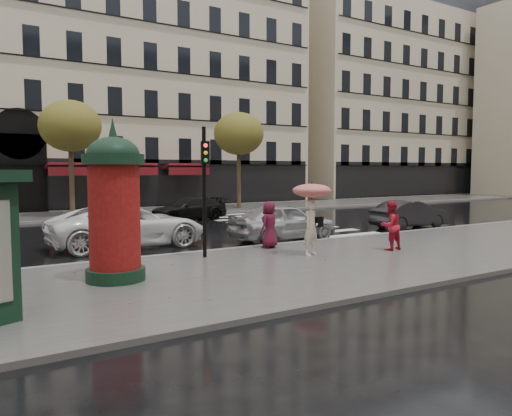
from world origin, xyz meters
TOP-DOWN VIEW (x-y plane):
  - ground at (0.00, 0.00)m, footprint 160.00×160.00m
  - near_sidewalk at (0.00, -0.50)m, footprint 90.00×7.00m
  - far_sidewalk at (0.00, 19.00)m, footprint 90.00×6.00m
  - near_kerb at (0.00, 3.00)m, footprint 90.00×0.25m
  - far_kerb at (0.00, 16.00)m, footprint 90.00×0.25m
  - zebra_crossing at (6.00, 9.60)m, footprint 3.60×11.75m
  - bldg_far_corner at (6.00, 30.00)m, footprint 26.00×14.00m
  - bldg_far_right at (34.00, 30.00)m, footprint 24.00×14.00m
  - tree_far_left at (-2.00, 18.00)m, footprint 3.40×3.40m
  - tree_far_right at (9.00, 18.00)m, footprint 3.40×3.40m
  - woman_umbrella at (1.19, 0.49)m, footprint 1.18×1.18m
  - woman_red at (4.00, -0.12)m, footprint 0.80×0.63m
  - man_burgundy at (0.93, 2.40)m, footprint 0.90×0.76m
  - morris_column at (-4.94, 0.26)m, footprint 1.42×1.42m
  - traffic_light at (-1.75, 1.88)m, footprint 0.29×0.38m
  - car_silver at (2.79, 4.20)m, footprint 4.36×1.79m
  - car_darkgrey at (10.29, 4.40)m, footprint 4.02×1.60m
  - car_white at (-2.78, 5.83)m, footprint 5.56×2.60m
  - car_black at (3.03, 13.34)m, footprint 4.42×2.02m

SIDE VIEW (x-z plane):
  - ground at x=0.00m, z-range 0.00..0.00m
  - zebra_crossing at x=6.00m, z-range 0.00..0.01m
  - near_sidewalk at x=0.00m, z-range 0.00..0.12m
  - far_sidewalk at x=0.00m, z-range 0.00..0.12m
  - near_kerb at x=0.00m, z-range 0.00..0.14m
  - far_kerb at x=0.00m, z-range 0.00..0.14m
  - car_black at x=3.03m, z-range 0.00..1.25m
  - car_darkgrey at x=10.29m, z-range 0.00..1.30m
  - car_silver at x=2.79m, z-range 0.00..1.48m
  - car_white at x=-2.78m, z-range 0.00..1.54m
  - man_burgundy at x=0.93m, z-range 0.12..1.69m
  - woman_red at x=4.00m, z-range 0.12..1.73m
  - woman_umbrella at x=1.19m, z-range 0.48..2.76m
  - morris_column at x=-4.94m, z-range 0.04..3.87m
  - traffic_light at x=-1.75m, z-range 0.53..4.43m
  - tree_far_left at x=-2.00m, z-range 1.85..8.49m
  - tree_far_right at x=9.00m, z-range 1.85..8.49m
  - bldg_far_corner at x=6.00m, z-range -0.14..22.76m
  - bldg_far_right at x=34.00m, z-range -0.14..22.76m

